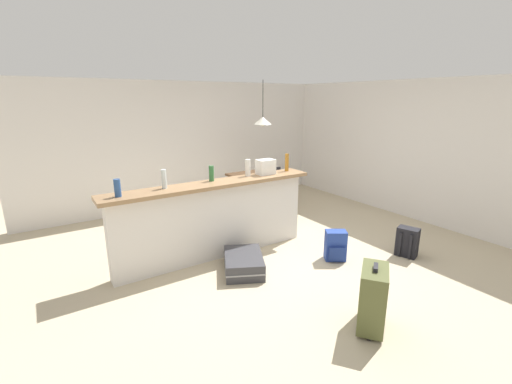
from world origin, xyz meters
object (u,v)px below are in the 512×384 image
Objects in this scene: suitcase_flat_charcoal at (244,263)px; backpack_black at (407,242)px; bottle_blue at (117,188)px; dining_chair_near_partition at (273,191)px; bottle_green at (211,173)px; bottle_amber at (287,162)px; bottle_clear at (164,179)px; backpack_blue at (336,246)px; suitcase_upright_olive at (373,298)px; pendant_lamp at (263,121)px; dining_table at (259,178)px; bottle_white at (248,168)px; grocery_bag at (266,167)px.

suitcase_flat_charcoal is 2.35m from backpack_black.
bottle_blue is 0.22× the size of dining_chair_near_partition.
bottle_green is 1.28m from bottle_amber.
backpack_blue is at bearing -27.95° from bottle_clear.
pendant_lamp is at bearing 71.48° from suitcase_upright_olive.
bottle_blue is 0.58m from bottle_clear.
bottle_clear is at bearing 117.47° from suitcase_upright_olive.
backpack_black is (1.74, 0.78, -0.13)m from suitcase_upright_olive.
suitcase_flat_charcoal is (0.09, -0.67, -1.07)m from bottle_green.
pendant_lamp is at bearing 77.28° from dining_chair_near_partition.
bottle_green is 2.28m from pendant_lamp.
suitcase_upright_olive is at bearing -109.43° from dining_chair_near_partition.
bottle_green reaches higher than suitcase_upright_olive.
bottle_blue is at bearing -174.61° from bottle_green.
pendant_lamp is 3.33m from backpack_black.
backpack_blue is (-0.35, -2.42, -0.44)m from dining_table.
backpack_black is at bearing -22.37° from bottle_blue.
pendant_lamp is at bearing 79.80° from backpack_blue.
bottle_clear reaches higher than suitcase_upright_olive.
bottle_green reaches higher than suitcase_flat_charcoal.
pendant_lamp is at bearing 70.61° from bottle_amber.
bottle_white is at bearing -141.90° from dining_chair_near_partition.
dining_table is at bearing 50.67° from bottle_white.
suitcase_flat_charcoal is 1.30m from backpack_blue.
bottle_amber is 1.52m from dining_table.
backpack_blue is at bearing 153.82° from backpack_black.
suitcase_flat_charcoal is 1.74m from suitcase_upright_olive.
bottle_white is 0.26× the size of dining_chair_near_partition.
grocery_bag is at bearing 132.84° from backpack_black.
grocery_bag is at bearing 38.87° from suitcase_flat_charcoal.
bottle_white is 1.51m from dining_chair_near_partition.
bottle_white reaches higher than grocery_bag.
suitcase_flat_charcoal is at bearing -39.45° from bottle_clear.
suitcase_upright_olive is at bearing -62.53° from bottle_clear.
dining_table is 2.62× the size of backpack_black.
dining_chair_near_partition is 3.36m from suitcase_upright_olive.
pendant_lamp is at bearing 7.07° from dining_table.
bottle_clear reaches higher than grocery_bag.
pendant_lamp is (0.12, 0.51, 1.24)m from dining_chair_near_partition.
bottle_clear is 0.26× the size of dining_chair_near_partition.
backpack_blue is (1.32, -1.09, -0.98)m from bottle_green.
bottle_amber is 0.40× the size of suitcase_upright_olive.
dining_table is 2.60m from suitcase_flat_charcoal.
backpack_blue is 1.00× the size of backpack_black.
bottle_green reaches higher than bottle_blue.
grocery_bag reaches higher than bottle_blue.
bottle_white is 0.58× the size of backpack_blue.
dining_chair_near_partition is at bearing -102.72° from pendant_lamp.
bottle_green is 0.23× the size of dining_chair_near_partition.
bottle_blue is at bearing -176.48° from bottle_white.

